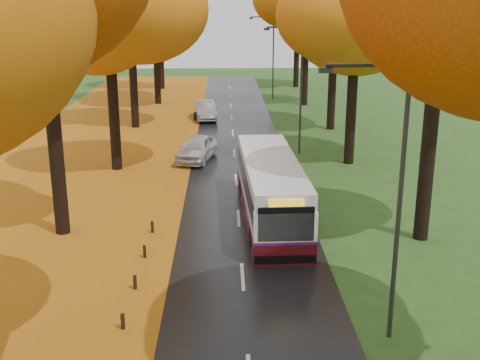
{
  "coord_description": "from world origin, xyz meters",
  "views": [
    {
      "loc": [
        -0.6,
        -7.51,
        9.53
      ],
      "look_at": [
        0.0,
        15.46,
        2.6
      ],
      "focal_mm": 45.0,
      "sensor_mm": 36.0,
      "label": 1
    }
  ],
  "objects_px": {
    "streetlamp_near": "(392,184)",
    "bus": "(271,188)",
    "streetlamp_far": "(271,51)",
    "streetlamp_mid": "(297,80)",
    "car_silver": "(205,110)",
    "car_dark": "(205,110)",
    "car_white": "(197,148)"
  },
  "relations": [
    {
      "from": "streetlamp_near",
      "to": "bus",
      "type": "height_order",
      "value": "streetlamp_near"
    },
    {
      "from": "car_white",
      "to": "bus",
      "type": "bearing_deg",
      "value": -55.99
    },
    {
      "from": "streetlamp_mid",
      "to": "car_silver",
      "type": "xyz_separation_m",
      "value": [
        -6.12,
        11.49,
        -3.93
      ]
    },
    {
      "from": "bus",
      "to": "car_dark",
      "type": "distance_m",
      "value": 24.62
    },
    {
      "from": "car_white",
      "to": "car_dark",
      "type": "bearing_deg",
      "value": 103.58
    },
    {
      "from": "streetlamp_far",
      "to": "car_white",
      "type": "relative_size",
      "value": 1.81
    },
    {
      "from": "streetlamp_near",
      "to": "car_silver",
      "type": "height_order",
      "value": "streetlamp_near"
    },
    {
      "from": "streetlamp_mid",
      "to": "streetlamp_far",
      "type": "height_order",
      "value": "same"
    },
    {
      "from": "streetlamp_mid",
      "to": "car_white",
      "type": "relative_size",
      "value": 1.81
    },
    {
      "from": "streetlamp_mid",
      "to": "bus",
      "type": "distance_m",
      "value": 12.7
    },
    {
      "from": "streetlamp_far",
      "to": "car_white",
      "type": "xyz_separation_m",
      "value": [
        -6.25,
        -23.75,
        -3.92
      ]
    },
    {
      "from": "car_silver",
      "to": "streetlamp_far",
      "type": "bearing_deg",
      "value": 53.33
    },
    {
      "from": "streetlamp_near",
      "to": "streetlamp_far",
      "type": "distance_m",
      "value": 44.0
    },
    {
      "from": "streetlamp_near",
      "to": "car_white",
      "type": "xyz_separation_m",
      "value": [
        -6.25,
        20.25,
        -3.92
      ]
    },
    {
      "from": "streetlamp_mid",
      "to": "streetlamp_far",
      "type": "relative_size",
      "value": 1.0
    },
    {
      "from": "car_silver",
      "to": "car_dark",
      "type": "bearing_deg",
      "value": 85.2
    },
    {
      "from": "streetlamp_near",
      "to": "bus",
      "type": "distance_m",
      "value": 10.79
    },
    {
      "from": "streetlamp_near",
      "to": "streetlamp_far",
      "type": "bearing_deg",
      "value": 90.0
    },
    {
      "from": "car_dark",
      "to": "car_white",
      "type": "bearing_deg",
      "value": -85.99
    },
    {
      "from": "streetlamp_near",
      "to": "car_dark",
      "type": "xyz_separation_m",
      "value": [
        -6.15,
        34.32,
        -4.09
      ]
    },
    {
      "from": "bus",
      "to": "streetlamp_far",
      "type": "bearing_deg",
      "value": 83.8
    },
    {
      "from": "bus",
      "to": "streetlamp_mid",
      "type": "bearing_deg",
      "value": 76.2
    },
    {
      "from": "streetlamp_near",
      "to": "streetlamp_far",
      "type": "height_order",
      "value": "same"
    },
    {
      "from": "streetlamp_far",
      "to": "bus",
      "type": "height_order",
      "value": "streetlamp_far"
    },
    {
      "from": "car_silver",
      "to": "car_dark",
      "type": "distance_m",
      "value": 0.85
    },
    {
      "from": "car_white",
      "to": "streetlamp_mid",
      "type": "bearing_deg",
      "value": 29.63
    },
    {
      "from": "streetlamp_near",
      "to": "car_silver",
      "type": "xyz_separation_m",
      "value": [
        -6.12,
        33.49,
        -3.93
      ]
    },
    {
      "from": "bus",
      "to": "car_dark",
      "type": "bearing_deg",
      "value": 96.51
    },
    {
      "from": "streetlamp_mid",
      "to": "bus",
      "type": "height_order",
      "value": "streetlamp_mid"
    },
    {
      "from": "streetlamp_mid",
      "to": "car_silver",
      "type": "height_order",
      "value": "streetlamp_mid"
    },
    {
      "from": "streetlamp_near",
      "to": "car_white",
      "type": "height_order",
      "value": "streetlamp_near"
    },
    {
      "from": "streetlamp_mid",
      "to": "car_dark",
      "type": "height_order",
      "value": "streetlamp_mid"
    }
  ]
}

